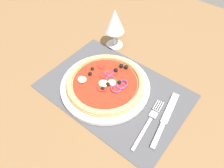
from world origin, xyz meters
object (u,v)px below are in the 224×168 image
pizza (105,82)px  fork (149,121)px  plate (105,86)px  knife (166,118)px  wine_glass (115,22)px

pizza → fork: size_ratio=1.35×
plate → knife: size_ratio=1.40×
fork → knife: bearing=-46.1°
knife → pizza: bearing=84.8°
plate → knife: 20.80cm
plate → pizza: pizza is taller
knife → wine_glass: wine_glass is taller
knife → plate: bearing=84.9°
fork → wine_glass: size_ratio=1.21×
plate → fork: size_ratio=1.55×
wine_glass → pizza: bearing=-59.4°
plate → pizza: size_ratio=1.15×
fork → knife: 4.81cm
plate → pizza: (0.02, 0.04, 1.74)cm
pizza → fork: 17.89cm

